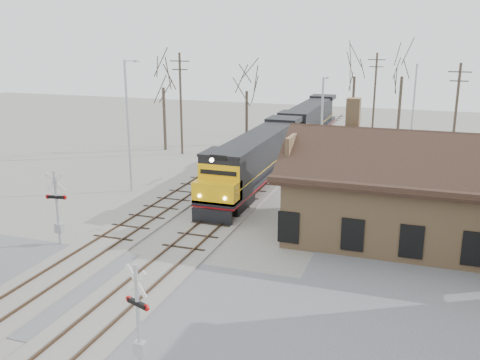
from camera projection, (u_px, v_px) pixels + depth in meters
name	position (u px, v px, depth m)	size (l,w,h in m)	color
ground	(128.00, 298.00, 24.30)	(140.00, 140.00, 0.00)	gray
road	(128.00, 298.00, 24.30)	(60.00, 9.00, 0.03)	#5B5B60
track_main	(237.00, 202.00, 37.96)	(3.40, 90.00, 0.24)	gray
track_siding	(179.00, 196.00, 39.38)	(3.40, 90.00, 0.24)	gray
depot	(415.00, 199.00, 30.84)	(15.20, 9.31, 7.90)	#A07A53
locomotive_lead	(255.00, 160.00, 41.26)	(2.86, 19.16, 4.25)	black
locomotive_trailing	(308.00, 122.00, 58.98)	(2.86, 19.16, 4.02)	black
crossbuck_near	(139.00, 323.00, 18.52)	(1.13, 0.50, 4.13)	#A5A8AD
crossbuck_far	(57.00, 211.00, 30.01)	(1.23, 0.33, 4.34)	#A5A8AD
streetlight_a	(129.00, 120.00, 39.60)	(0.25, 2.04, 9.84)	#A5A8AD
streetlight_b	(322.00, 121.00, 43.86)	(0.25, 2.04, 8.29)	#A5A8AD
streetlight_c	(414.00, 102.00, 54.27)	(0.25, 2.04, 8.75)	#A5A8AD
utility_pole_a	(181.00, 102.00, 52.19)	(2.00, 0.24, 9.91)	#382D23
utility_pole_b	(375.00, 92.00, 62.52)	(2.00, 0.24, 9.55)	#382D23
utility_pole_c	(456.00, 112.00, 48.30)	(2.00, 0.24, 9.16)	#382D23
tree_a	(163.00, 77.00, 53.56)	(4.26, 4.26, 10.44)	#382D23
tree_b	(247.00, 82.00, 56.66)	(3.82, 3.82, 9.37)	#382D23
tree_c	(355.00, 67.00, 63.89)	(4.45, 4.45, 10.91)	#382D23
tree_d	(403.00, 65.00, 57.63)	(4.77, 4.77, 11.69)	#382D23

